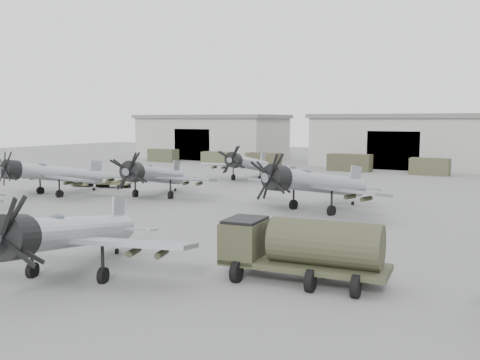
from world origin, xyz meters
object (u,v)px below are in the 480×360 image
(fuel_tanker, at_px, (302,246))
(ground_crew, at_px, (132,177))
(aircraft_mid_0, at_px, (48,173))
(aircraft_mid_1, at_px, (152,175))
(aircraft_far_0, at_px, (246,163))
(aircraft_near_1, at_px, (64,234))
(tug_trailer, at_px, (94,182))
(aircraft_mid_2, at_px, (311,183))

(fuel_tanker, bearing_deg, ground_crew, 135.56)
(ground_crew, bearing_deg, aircraft_mid_0, 165.74)
(aircraft_mid_1, relative_size, aircraft_far_0, 1.04)
(aircraft_far_0, relative_size, ground_crew, 7.28)
(fuel_tanker, bearing_deg, aircraft_far_0, 116.27)
(aircraft_mid_1, height_order, fuel_tanker, aircraft_mid_1)
(aircraft_near_1, xyz_separation_m, aircraft_mid_0, (-24.39, 19.42, -0.02))
(aircraft_mid_0, distance_m, aircraft_far_0, 24.44)
(aircraft_mid_1, height_order, tug_trailer, aircraft_mid_1)
(aircraft_mid_0, distance_m, aircraft_mid_2, 27.48)
(aircraft_far_0, xyz_separation_m, tug_trailer, (-12.26, -14.20, -1.75))
(aircraft_near_1, xyz_separation_m, tug_trailer, (-25.76, 27.09, -1.81))
(fuel_tanker, xyz_separation_m, tug_trailer, (-35.70, 21.41, -1.26))
(aircraft_far_0, distance_m, tug_trailer, 18.84)
(aircraft_mid_0, xyz_separation_m, aircraft_mid_2, (27.11, 4.51, 0.22))
(aircraft_mid_0, bearing_deg, aircraft_mid_2, 20.39)
(aircraft_mid_1, relative_size, fuel_tanker, 1.57)
(aircraft_mid_0, distance_m, tug_trailer, 8.00)
(aircraft_mid_2, bearing_deg, aircraft_far_0, 150.84)
(aircraft_mid_1, distance_m, fuel_tanker, 29.94)
(aircraft_near_1, relative_size, aircraft_mid_1, 0.98)
(aircraft_near_1, height_order, aircraft_mid_1, aircraft_mid_1)
(aircraft_mid_2, bearing_deg, aircraft_mid_0, -152.75)
(aircraft_mid_2, height_order, aircraft_far_0, aircraft_mid_2)
(aircraft_near_1, distance_m, ground_crew, 39.89)
(fuel_tanker, relative_size, ground_crew, 4.82)
(aircraft_mid_2, bearing_deg, ground_crew, -178.35)
(aircraft_mid_0, height_order, aircraft_mid_1, aircraft_mid_1)
(aircraft_near_1, bearing_deg, ground_crew, 110.55)
(aircraft_mid_2, bearing_deg, fuel_tanker, -50.59)
(aircraft_far_0, bearing_deg, tug_trailer, -136.46)
(aircraft_mid_2, distance_m, fuel_tanker, 19.64)
(aircraft_mid_0, relative_size, aircraft_mid_2, 0.92)
(aircraft_near_1, relative_size, tug_trailer, 1.86)
(aircraft_near_1, bearing_deg, tug_trailer, 116.81)
(aircraft_mid_0, relative_size, aircraft_far_0, 1.02)
(aircraft_mid_1, bearing_deg, tug_trailer, 150.32)
(fuel_tanker, relative_size, tug_trailer, 1.20)
(aircraft_near_1, relative_size, aircraft_mid_0, 1.00)
(aircraft_far_0, bearing_deg, ground_crew, -143.71)
(aircraft_mid_0, xyz_separation_m, tug_trailer, (-1.37, 7.67, -1.79))
(aircraft_near_1, distance_m, aircraft_mid_2, 24.08)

